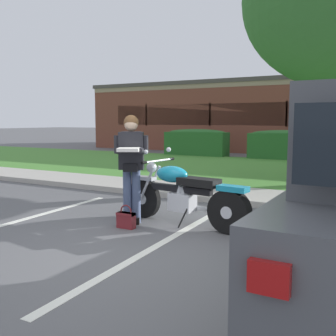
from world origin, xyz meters
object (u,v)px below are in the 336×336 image
hedge_center_left (287,145)px  rider_person (131,160)px  motorcycle (188,195)px  brick_building (304,116)px  hedge_left (196,142)px  handbag (126,219)px

hedge_center_left → rider_person: bearing=-89.5°
motorcycle → rider_person: rider_person is taller
motorcycle → hedge_center_left: hedge_center_left is taller
rider_person → brick_building: bearing=92.2°
motorcycle → brick_building: bearing=94.9°
hedge_center_left → brick_building: bearing=95.1°
hedge_left → hedge_center_left: 4.08m
handbag → brick_building: (-0.81, 18.70, 1.72)m
motorcycle → hedge_center_left: 11.12m
hedge_center_left → handbag: bearing=-89.1°
hedge_left → brick_building: 7.93m
motorcycle → handbag: 1.01m
motorcycle → hedge_center_left: bearing=94.9°
motorcycle → hedge_left: bearing=114.4°
brick_building → hedge_left: bearing=-116.1°
hedge_left → rider_person: bearing=-69.9°
handbag → hedge_center_left: (-0.19, 11.66, 0.51)m
motorcycle → brick_building: brick_building is taller
rider_person → brick_building: brick_building is taller
motorcycle → hedge_left: size_ratio=0.77×
handbag → hedge_left: 12.43m
handbag → brick_building: bearing=92.5°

